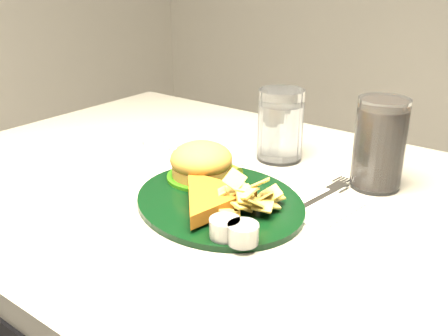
% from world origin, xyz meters
% --- Properties ---
extents(dinner_plate, '(0.37, 0.35, 0.07)m').
position_xyz_m(dinner_plate, '(0.02, -0.06, 0.78)').
color(dinner_plate, black).
rests_on(dinner_plate, table).
extents(water_glass, '(0.11, 0.11, 0.14)m').
position_xyz_m(water_glass, '(-0.01, 0.16, 0.82)').
color(water_glass, silver).
rests_on(water_glass, table).
extents(cola_glass, '(0.11, 0.11, 0.15)m').
position_xyz_m(cola_glass, '(0.19, 0.15, 0.83)').
color(cola_glass, black).
rests_on(cola_glass, table).
extents(fork_napkin, '(0.15, 0.19, 0.01)m').
position_xyz_m(fork_napkin, '(0.14, 0.02, 0.76)').
color(fork_napkin, white).
rests_on(fork_napkin, table).
extents(ramekin, '(0.05, 0.05, 0.03)m').
position_xyz_m(ramekin, '(-0.26, 0.07, 0.76)').
color(ramekin, silver).
rests_on(ramekin, table).
extents(wrapped_straw, '(0.20, 0.09, 0.01)m').
position_xyz_m(wrapped_straw, '(-0.13, 0.08, 0.75)').
color(wrapped_straw, white).
rests_on(wrapped_straw, table).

